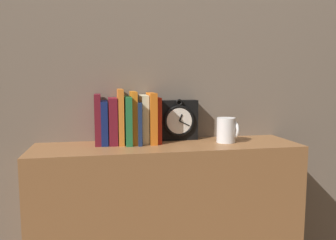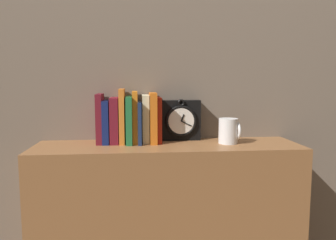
{
  "view_description": "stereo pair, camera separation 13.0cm",
  "coord_description": "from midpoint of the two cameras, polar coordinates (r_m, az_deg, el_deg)",
  "views": [
    {
      "loc": [
        -0.25,
        -1.27,
        1.08
      ],
      "look_at": [
        0.0,
        0.0,
        0.92
      ],
      "focal_mm": 35.0,
      "sensor_mm": 36.0,
      "label": 1
    },
    {
      "loc": [
        -0.12,
        -1.29,
        1.08
      ],
      "look_at": [
        0.0,
        0.0,
        0.92
      ],
      "focal_mm": 35.0,
      "sensor_mm": 36.0,
      "label": 2
    }
  ],
  "objects": [
    {
      "name": "book_slot9_red",
      "position": [
        1.36,
        -4.62,
        0.03
      ],
      "size": [
        0.02,
        0.13,
        0.19
      ],
      "color": "#AE2211",
      "rests_on": "bookshelf"
    },
    {
      "name": "book_slot3_orange",
      "position": [
        1.35,
        -11.01,
        0.6
      ],
      "size": [
        0.02,
        0.13,
        0.22
      ],
      "color": "orange",
      "rests_on": "bookshelf"
    },
    {
      "name": "book_slot0_maroon",
      "position": [
        1.36,
        -14.82,
        0.1
      ],
      "size": [
        0.02,
        0.13,
        0.2
      ],
      "color": "maroon",
      "rests_on": "bookshelf"
    },
    {
      "name": "mug",
      "position": [
        1.37,
        7.57,
        -1.76
      ],
      "size": [
        0.08,
        0.08,
        0.1
      ],
      "color": "white",
      "rests_on": "bookshelf"
    },
    {
      "name": "wall_back",
      "position": [
        1.47,
        -3.94,
        15.57
      ],
      "size": [
        6.0,
        0.05,
        2.6
      ],
      "color": "#756656",
      "rests_on": "ground_plane"
    },
    {
      "name": "book_slot4_green",
      "position": [
        1.35,
        -9.77,
        -0.05
      ],
      "size": [
        0.02,
        0.15,
        0.19
      ],
      "color": "#216D39",
      "rests_on": "bookshelf"
    },
    {
      "name": "clock",
      "position": [
        1.41,
        -0.92,
        -0.03
      ],
      "size": [
        0.17,
        0.07,
        0.18
      ],
      "color": "black",
      "rests_on": "bookshelf"
    },
    {
      "name": "book_slot5_orange",
      "position": [
        1.35,
        -8.77,
        0.43
      ],
      "size": [
        0.02,
        0.13,
        0.21
      ],
      "color": "orange",
      "rests_on": "bookshelf"
    },
    {
      "name": "book_slot6_navy",
      "position": [
        1.35,
        -7.95,
        -0.48
      ],
      "size": [
        0.01,
        0.15,
        0.17
      ],
      "color": "navy",
      "rests_on": "bookshelf"
    },
    {
      "name": "book_slot1_navy",
      "position": [
        1.36,
        -13.73,
        -0.46
      ],
      "size": [
        0.03,
        0.13,
        0.17
      ],
      "color": "navy",
      "rests_on": "bookshelf"
    },
    {
      "name": "book_slot2_maroon",
      "position": [
        1.36,
        -12.3,
        -0.17
      ],
      "size": [
        0.03,
        0.13,
        0.19
      ],
      "color": "maroon",
      "rests_on": "bookshelf"
    },
    {
      "name": "book_slot8_orange",
      "position": [
        1.35,
        -5.61,
        0.37
      ],
      "size": [
        0.03,
        0.14,
        0.21
      ],
      "color": "orange",
      "rests_on": "bookshelf"
    },
    {
      "name": "book_slot7_cream",
      "position": [
        1.36,
        -6.93,
        0.18
      ],
      "size": [
        0.03,
        0.12,
        0.2
      ],
      "color": "beige",
      "rests_on": "bookshelf"
    }
  ]
}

